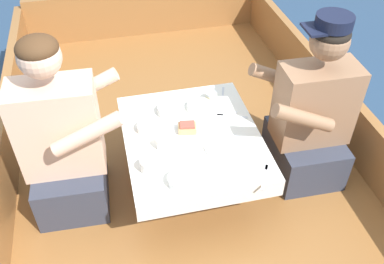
% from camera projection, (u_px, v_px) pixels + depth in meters
% --- Properties ---
extents(ground_plane, '(60.00, 60.00, 0.00)m').
position_uv_depth(ground_plane, '(190.00, 207.00, 2.73)').
color(ground_plane, navy).
extents(boat_deck, '(2.10, 3.69, 0.29)m').
position_uv_depth(boat_deck, '(190.00, 192.00, 2.63)').
color(boat_deck, brown).
rests_on(boat_deck, ground_plane).
extents(gunwale_port, '(0.06, 3.69, 0.35)m').
position_uv_depth(gunwale_port, '(2.00, 185.00, 2.25)').
color(gunwale_port, '#936033').
rests_on(gunwale_port, boat_deck).
extents(gunwale_starboard, '(0.06, 3.69, 0.35)m').
position_uv_depth(gunwale_starboard, '(353.00, 128.00, 2.60)').
color(gunwale_starboard, '#936033').
rests_on(gunwale_starboard, boat_deck).
extents(bow_coaming, '(1.98, 0.06, 0.40)m').
position_uv_depth(bow_coaming, '(143.00, 12.00, 3.74)').
color(bow_coaming, '#936033').
rests_on(bow_coaming, boat_deck).
extents(cockpit_table, '(0.71, 0.84, 0.36)m').
position_uv_depth(cockpit_table, '(192.00, 140.00, 2.28)').
color(cockpit_table, '#B2B2B7').
rests_on(cockpit_table, boat_deck).
extents(person_port, '(0.54, 0.46, 1.00)m').
position_uv_depth(person_port, '(64.00, 145.00, 2.15)').
color(person_port, '#333847').
rests_on(person_port, boat_deck).
extents(person_starboard, '(0.53, 0.45, 0.99)m').
position_uv_depth(person_starboard, '(311.00, 118.00, 2.33)').
color(person_starboard, '#333847').
rests_on(person_starboard, boat_deck).
extents(plate_sandwich, '(0.19, 0.19, 0.01)m').
position_uv_depth(plate_sandwich, '(187.00, 132.00, 2.27)').
color(plate_sandwich, white).
rests_on(plate_sandwich, cockpit_table).
extents(plate_bread, '(0.17, 0.17, 0.01)m').
position_uv_depth(plate_bread, '(221.00, 147.00, 2.18)').
color(plate_bread, white).
rests_on(plate_bread, cockpit_table).
extents(sandwich, '(0.11, 0.09, 0.05)m').
position_uv_depth(sandwich, '(187.00, 128.00, 2.25)').
color(sandwich, tan).
rests_on(sandwich, plate_sandwich).
extents(bowl_port_near, '(0.13, 0.13, 0.04)m').
position_uv_depth(bowl_port_near, '(149.00, 127.00, 2.27)').
color(bowl_port_near, white).
rests_on(bowl_port_near, cockpit_table).
extents(bowl_starboard_near, '(0.13, 0.13, 0.04)m').
position_uv_depth(bowl_starboard_near, '(182.00, 180.00, 1.99)').
color(bowl_starboard_near, white).
rests_on(bowl_starboard_near, cockpit_table).
extents(bowl_center_far, '(0.13, 0.13, 0.04)m').
position_uv_depth(bowl_center_far, '(199.00, 106.00, 2.41)').
color(bowl_center_far, white).
rests_on(bowl_center_far, cockpit_table).
extents(bowl_port_far, '(0.15, 0.15, 0.04)m').
position_uv_depth(bowl_port_far, '(171.00, 109.00, 2.39)').
color(bowl_port_far, white).
rests_on(bowl_port_far, cockpit_table).
extents(coffee_cup_port, '(0.09, 0.06, 0.06)m').
position_uv_depth(coffee_cup_port, '(162.00, 143.00, 2.16)').
color(coffee_cup_port, white).
rests_on(coffee_cup_port, cockpit_table).
extents(coffee_cup_starboard, '(0.11, 0.08, 0.06)m').
position_uv_depth(coffee_cup_starboard, '(149.00, 165.00, 2.04)').
color(coffee_cup_starboard, white).
rests_on(coffee_cup_starboard, cockpit_table).
extents(tin_can, '(0.07, 0.07, 0.05)m').
position_uv_depth(tin_can, '(211.00, 97.00, 2.47)').
color(tin_can, silver).
rests_on(tin_can, cockpit_table).
extents(utensil_knife_starboard, '(0.07, 0.16, 0.00)m').
position_uv_depth(utensil_knife_starboard, '(223.00, 96.00, 2.52)').
color(utensil_knife_starboard, silver).
rests_on(utensil_knife_starboard, cockpit_table).
extents(utensil_fork_port, '(0.10, 0.16, 0.00)m').
position_uv_depth(utensil_fork_port, '(265.00, 175.00, 2.04)').
color(utensil_fork_port, silver).
rests_on(utensil_fork_port, cockpit_table).
extents(utensil_spoon_port, '(0.16, 0.08, 0.01)m').
position_uv_depth(utensil_spoon_port, '(217.00, 110.00, 2.41)').
color(utensil_spoon_port, silver).
rests_on(utensil_spoon_port, cockpit_table).
extents(utensil_spoon_starboard, '(0.15, 0.11, 0.01)m').
position_uv_depth(utensil_spoon_starboard, '(225.00, 133.00, 2.26)').
color(utensil_spoon_starboard, silver).
rests_on(utensil_spoon_starboard, cockpit_table).
extents(utensil_spoon_center, '(0.11, 0.15, 0.01)m').
position_uv_depth(utensil_spoon_center, '(136.00, 114.00, 2.39)').
color(utensil_spoon_center, silver).
rests_on(utensil_spoon_center, cockpit_table).
extents(utensil_fork_starboard, '(0.17, 0.08, 0.00)m').
position_uv_depth(utensil_fork_starboard, '(229.00, 116.00, 2.38)').
color(utensil_fork_starboard, silver).
rests_on(utensil_fork_starboard, cockpit_table).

